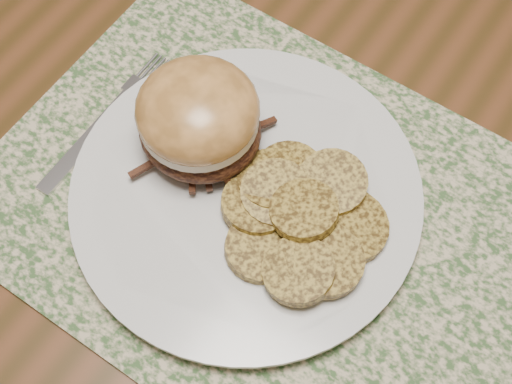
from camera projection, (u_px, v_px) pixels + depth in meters
ground at (348, 345)px, 1.28m from camera, size 3.50×3.50×0.00m
dining_table at (430, 161)px, 0.68m from camera, size 1.50×0.90×0.75m
placemat at (272, 213)px, 0.57m from camera, size 0.45×0.33×0.00m
dinner_plate at (246, 194)px, 0.56m from camera, size 0.26×0.26×0.02m
pork_sandwich at (199, 118)px, 0.54m from camera, size 0.10×0.10×0.07m
roasted_potatoes at (298, 215)px, 0.53m from camera, size 0.15×0.15×0.03m
fork at (106, 120)px, 0.60m from camera, size 0.02×0.16×0.00m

